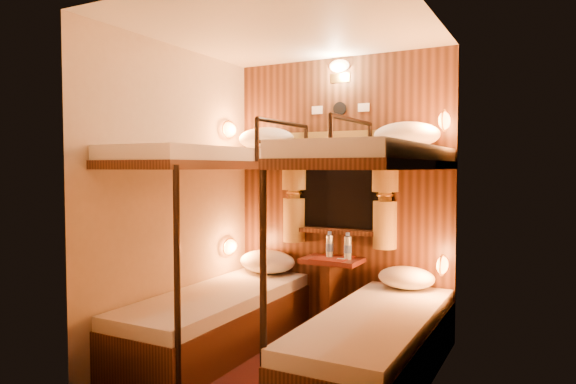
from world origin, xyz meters
The scene contains 22 objects.
floor centered at (0.00, 0.00, 0.00)m, with size 2.10×2.10×0.00m, color #3D1110.
ceiling centered at (0.00, 0.00, 2.40)m, with size 2.10×2.10×0.00m, color silver.
wall_back centered at (0.00, 1.05, 1.20)m, with size 2.40×2.40×0.00m, color #C6B293.
wall_front centered at (0.00, -1.05, 1.20)m, with size 2.40×2.40×0.00m, color #C6B293.
wall_left centered at (-1.00, 0.00, 1.20)m, with size 2.40×2.40×0.00m, color #C6B293.
wall_right centered at (1.00, 0.00, 1.20)m, with size 2.40×2.40×0.00m, color #C6B293.
back_panel centered at (0.00, 1.04, 1.20)m, with size 2.00×0.03×2.40m, color black.
bunk_left centered at (-0.65, 0.07, 0.56)m, with size 0.72×1.90×1.82m.
bunk_right centered at (0.65, 0.07, 0.56)m, with size 0.72×1.90×1.82m.
window centered at (0.00, 1.00, 1.18)m, with size 1.00×0.12×0.79m.
curtains centered at (0.00, 0.97, 1.26)m, with size 1.10×0.22×1.00m.
back_fixtures centered at (0.00, 1.00, 2.25)m, with size 0.54×0.09×0.48m.
reading_lamps centered at (0.00, 0.70, 1.24)m, with size 2.00×0.20×1.25m.
table centered at (0.00, 0.85, 0.41)m, with size 0.50×0.34×0.66m.
bottle_left centered at (-0.04, 0.88, 0.75)m, with size 0.07×0.07×0.23m.
bottle_right centered at (0.14, 0.87, 0.75)m, with size 0.07×0.07×0.23m.
sachet_a centered at (0.09, 0.84, 0.65)m, with size 0.07×0.05×0.01m, color silver.
sachet_b centered at (0.03, 0.89, 0.65)m, with size 0.07×0.05×0.00m, color silver.
pillow_lower_left centered at (-0.65, 0.86, 0.56)m, with size 0.54×0.39×0.21m, color silver.
pillow_lower_right centered at (0.65, 0.85, 0.55)m, with size 0.46×0.33×0.18m, color silver.
pillow_upper_left centered at (-0.65, 0.84, 1.69)m, with size 0.54×0.38×0.21m, color silver.
pillow_upper_right centered at (0.65, 0.81, 1.69)m, with size 0.53×0.38×0.21m, color silver.
Camera 1 is at (1.71, -3.22, 1.43)m, focal length 32.00 mm.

